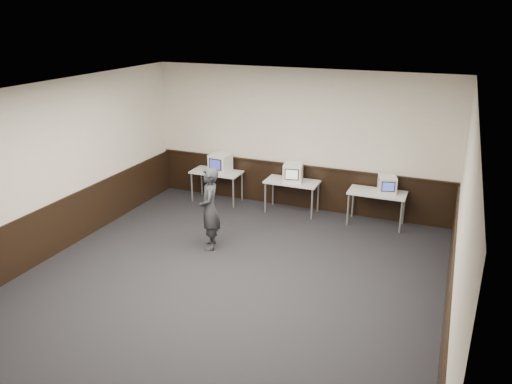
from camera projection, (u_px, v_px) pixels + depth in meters
floor at (223, 287)px, 8.34m from camera, size 8.00×8.00×0.00m
ceiling at (218, 95)px, 7.25m from camera, size 8.00×8.00×0.00m
back_wall at (299, 140)px, 11.28m from camera, size 7.00×0.00×7.00m
front_wall at (17, 348)px, 4.32m from camera, size 7.00×0.00×7.00m
left_wall at (47, 172)px, 9.05m from camera, size 0.00×8.00×8.00m
right_wall at (460, 233)px, 6.55m from camera, size 0.00×8.00×8.00m
wainscot_back at (297, 186)px, 11.63m from camera, size 6.98×0.04×1.00m
wainscot_left at (57, 228)px, 9.41m from camera, size 0.04×7.98×1.00m
wainscot_right at (448, 305)px, 6.93m from camera, size 0.04×7.98×1.00m
wainscot_rail at (297, 165)px, 11.44m from camera, size 6.98×0.06×0.04m
desk_left at (217, 174)px, 11.92m from camera, size 1.20×0.60×0.75m
desk_center at (292, 184)px, 11.24m from camera, size 1.20×0.60×0.75m
desk_right at (377, 195)px, 10.56m from camera, size 1.20×0.60×0.75m
emac_left at (220, 163)px, 11.79m from camera, size 0.48×0.51×0.44m
emac_center at (293, 172)px, 11.13m from camera, size 0.49×0.51×0.41m
emac_right at (387, 185)px, 10.43m from camera, size 0.45×0.46×0.36m
person at (210, 209)px, 9.48m from camera, size 0.60×0.70×1.61m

